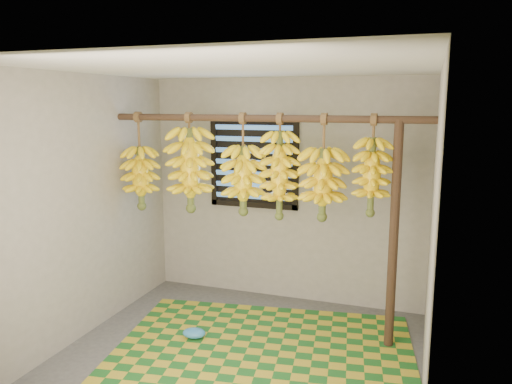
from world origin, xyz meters
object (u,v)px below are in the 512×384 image
at_px(banana_bunch_b, 190,170).
at_px(support_post, 394,237).
at_px(plastic_bag, 194,333).
at_px(banana_bunch_f, 372,177).
at_px(banana_bunch_e, 323,184).
at_px(banana_bunch_d, 280,175).
at_px(woven_mat, 261,356).
at_px(banana_bunch_a, 141,178).
at_px(banana_bunch_c, 243,180).

bearing_deg(banana_bunch_b, support_post, 0.00).
height_order(plastic_bag, banana_bunch_b, banana_bunch_b).
height_order(support_post, banana_bunch_f, banana_bunch_f).
bearing_deg(support_post, banana_bunch_b, 180.00).
height_order(banana_bunch_b, banana_bunch_f, same).
bearing_deg(banana_bunch_e, banana_bunch_d, 180.00).
xyz_separation_m(woven_mat, banana_bunch_a, (-1.47, 0.56, 1.39)).
bearing_deg(banana_bunch_d, support_post, 0.00).
xyz_separation_m(banana_bunch_e, banana_bunch_f, (0.42, 0.00, 0.09)).
distance_m(support_post, banana_bunch_e, 0.76).
distance_m(banana_bunch_d, banana_bunch_e, 0.40).
bearing_deg(banana_bunch_f, banana_bunch_a, 180.00).
height_order(banana_bunch_d, banana_bunch_f, same).
distance_m(support_post, banana_bunch_d, 1.14).
relative_size(banana_bunch_b, banana_bunch_e, 1.01).
xyz_separation_m(banana_bunch_d, banana_bunch_f, (0.82, 0.00, 0.03)).
relative_size(banana_bunch_e, banana_bunch_f, 1.08).
height_order(banana_bunch_c, banana_bunch_f, same).
bearing_deg(banana_bunch_c, banana_bunch_b, -180.00).
relative_size(banana_bunch_b, banana_bunch_d, 0.99).
bearing_deg(banana_bunch_f, banana_bunch_e, 180.00).
height_order(banana_bunch_a, banana_bunch_f, same).
bearing_deg(banana_bunch_a, banana_bunch_d, 0.00).
bearing_deg(banana_bunch_e, plastic_bag, -157.10).
xyz_separation_m(support_post, banana_bunch_e, (-0.63, 0.00, 0.43)).
height_order(banana_bunch_c, banana_bunch_e, same).
bearing_deg(banana_bunch_b, woven_mat, -31.38).
distance_m(banana_bunch_c, banana_bunch_d, 0.36).
relative_size(banana_bunch_a, banana_bunch_d, 1.01).
bearing_deg(banana_bunch_c, support_post, -0.00).
bearing_deg(banana_bunch_e, woven_mat, -124.21).
xyz_separation_m(banana_bunch_d, banana_bunch_e, (0.40, 0.00, -0.06)).
distance_m(banana_bunch_b, banana_bunch_d, 0.90).
distance_m(plastic_bag, banana_bunch_d, 1.65).
distance_m(plastic_bag, banana_bunch_b, 1.53).
height_order(support_post, banana_bunch_b, banana_bunch_b).
bearing_deg(banana_bunch_e, banana_bunch_c, 180.00).
xyz_separation_m(woven_mat, banana_bunch_b, (-0.92, 0.56, 1.50)).
relative_size(support_post, banana_bunch_b, 2.10).
bearing_deg(banana_bunch_f, woven_mat, -145.05).
bearing_deg(banana_bunch_c, banana_bunch_e, -0.00).
bearing_deg(banana_bunch_a, support_post, 0.00).
height_order(woven_mat, banana_bunch_c, banana_bunch_c).
bearing_deg(plastic_bag, support_post, 14.91).
distance_m(banana_bunch_c, banana_bunch_e, 0.75).
height_order(woven_mat, banana_bunch_b, banana_bunch_b).
height_order(plastic_bag, banana_bunch_f, banana_bunch_f).
bearing_deg(banana_bunch_c, banana_bunch_f, -0.00).
bearing_deg(plastic_bag, banana_bunch_f, 16.87).
height_order(support_post, banana_bunch_a, banana_bunch_a).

